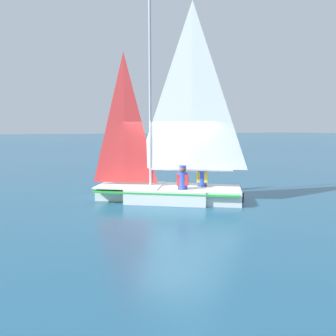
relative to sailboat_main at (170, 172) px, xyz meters
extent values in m
plane|color=#235675|center=(0.03, 0.05, -0.90)|extent=(260.00, 260.00, 0.00)
cube|color=white|center=(0.03, 0.05, -0.68)|extent=(2.75, 3.00, 0.44)
cube|color=white|center=(0.96, 1.54, -0.68)|extent=(1.34, 1.37, 0.44)
cube|color=white|center=(-0.90, -1.45, -0.68)|extent=(1.77, 1.64, 0.44)
cube|color=green|center=(0.03, 0.05, -0.54)|extent=(3.78, 4.66, 0.05)
cube|color=silver|center=(0.68, 1.10, -0.44)|extent=(2.39, 2.55, 0.04)
cylinder|color=#B7B7BC|center=(0.33, 0.53, 2.41)|extent=(0.08, 0.08, 5.75)
cylinder|color=#B7B7BC|center=(-0.36, -0.57, 0.09)|extent=(1.42, 2.24, 0.07)
pyramid|color=white|center=(-0.36, -0.57, 2.64)|extent=(1.34, 2.12, 5.04)
pyramid|color=red|center=(0.77, 1.25, 1.70)|extent=(0.84, 1.32, 4.13)
cube|color=black|center=(-1.20, -1.94, -0.75)|extent=(0.07, 0.08, 0.31)
cube|color=black|center=(-0.52, -0.21, -0.67)|extent=(0.35, 0.36, 0.45)
cylinder|color=blue|center=(-0.52, -0.21, -0.20)|extent=(0.41, 0.41, 0.50)
cube|color=red|center=(-0.52, -0.21, -0.17)|extent=(0.40, 0.43, 0.35)
sphere|color=brown|center=(-0.52, -0.21, 0.15)|extent=(0.22, 0.22, 0.22)
cylinder|color=blue|center=(-0.52, -0.21, 0.23)|extent=(0.29, 0.29, 0.06)
cube|color=black|center=(-0.26, -1.03, -0.67)|extent=(0.35, 0.36, 0.45)
cylinder|color=blue|center=(-0.26, -1.03, -0.20)|extent=(0.41, 0.41, 0.50)
cube|color=yellow|center=(-0.26, -1.03, -0.17)|extent=(0.40, 0.43, 0.35)
sphere|color=#A87A56|center=(-0.26, -1.03, 0.15)|extent=(0.22, 0.22, 0.22)
camera|label=1|loc=(-9.45, 4.09, 1.39)|focal=35.00mm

